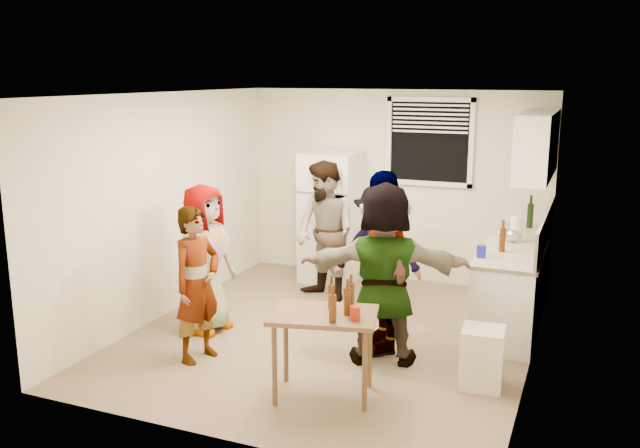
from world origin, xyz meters
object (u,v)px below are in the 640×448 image
at_px(wine_bottle, 529,228).
at_px(guest_grey, 207,329).
at_px(guest_orange, 382,360).
at_px(guest_back_left, 325,300).
at_px(beer_bottle_counter, 502,252).
at_px(red_cup, 355,320).
at_px(kettle, 512,242).
at_px(beer_bottle_table, 331,309).
at_px(guest_black, 381,348).
at_px(trash_bin, 482,359).
at_px(blue_cup, 481,257).
at_px(guest_stripe, 200,358).
at_px(refrigerator, 331,217).
at_px(serving_table, 323,395).
at_px(guest_back_right, 377,316).

height_order(wine_bottle, guest_grey, wine_bottle).
bearing_deg(guest_orange, guest_back_left, -67.38).
bearing_deg(beer_bottle_counter, red_cup, -113.02).
bearing_deg(guest_back_left, beer_bottle_counter, 20.25).
relative_size(kettle, wine_bottle, 0.78).
bearing_deg(red_cup, beer_bottle_table, 148.63).
xyz_separation_m(guest_black, guest_orange, (0.10, -0.28, 0.00)).
bearing_deg(wine_bottle, guest_orange, -114.09).
bearing_deg(guest_black, beer_bottle_counter, 94.86).
bearing_deg(red_cup, trash_bin, 39.15).
relative_size(wine_bottle, blue_cup, 2.34).
xyz_separation_m(blue_cup, guest_stripe, (-2.41, -1.44, -0.90)).
xyz_separation_m(refrigerator, serving_table, (1.18, -3.18, -0.85)).
bearing_deg(guest_orange, beer_bottle_counter, -146.11).
relative_size(trash_bin, guest_orange, 0.30).
height_order(red_cup, guest_grey, red_cup).
height_order(trash_bin, serving_table, trash_bin).
bearing_deg(blue_cup, guest_stripe, -149.16).
distance_m(guest_back_left, guest_back_right, 0.81).
xyz_separation_m(kettle, red_cup, (-0.92, -2.53, -0.15)).
relative_size(serving_table, guest_grey, 0.56).
distance_m(wine_bottle, trash_bin, 2.66).
xyz_separation_m(kettle, guest_back_left, (-2.14, -0.16, -0.90)).
bearing_deg(guest_back_right, red_cup, -87.30).
height_order(beer_bottle_counter, guest_grey, beer_bottle_counter).
height_order(kettle, beer_bottle_counter, beer_bottle_counter).
bearing_deg(beer_bottle_table, guest_back_left, 113.22).
relative_size(refrigerator, guest_back_left, 1.00).
distance_m(beer_bottle_counter, blue_cup, 0.35).
relative_size(kettle, guest_grey, 0.14).
bearing_deg(trash_bin, guest_stripe, -170.44).
xyz_separation_m(blue_cup, red_cup, (-0.71, -1.75, -0.15)).
distance_m(guest_grey, guest_orange, 1.99).
bearing_deg(guest_black, beer_bottle_table, -41.25).
distance_m(refrigerator, blue_cup, 2.64).
relative_size(beer_bottle_counter, guest_orange, 0.14).
xyz_separation_m(red_cup, guest_stripe, (-1.69, 0.31, -0.75)).
distance_m(red_cup, guest_grey, 2.38).
xyz_separation_m(kettle, guest_orange, (-0.97, -1.59, -0.90)).
distance_m(wine_bottle, beer_bottle_counter, 1.28).
xyz_separation_m(blue_cup, guest_back_right, (-1.17, 0.32, -0.90)).
distance_m(wine_bottle, guest_stripe, 4.16).
height_order(blue_cup, guest_back_left, blue_cup).
distance_m(guest_back_left, guest_orange, 1.85).
height_order(kettle, guest_black, kettle).
distance_m(blue_cup, guest_back_left, 2.22).
height_order(blue_cup, guest_orange, blue_cup).
relative_size(refrigerator, beer_bottle_table, 7.66).
xyz_separation_m(refrigerator, guest_back_left, (0.26, -0.86, -0.85)).
xyz_separation_m(refrigerator, guest_black, (1.33, -2.01, -0.85)).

